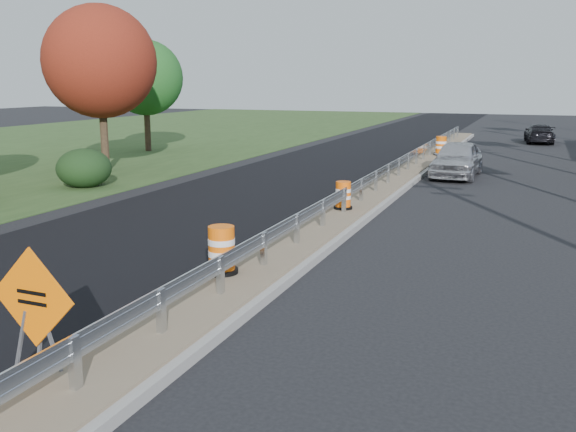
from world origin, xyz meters
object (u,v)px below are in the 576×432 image
(car_silver, at_px, (457,159))
(car_dark_far, at_px, (539,134))
(barrel_median_far, at_px, (441,146))
(caution_sign, at_px, (37,349))
(barrel_median_mid, at_px, (343,196))
(barrel_median_near, at_px, (222,251))

(car_silver, distance_m, car_dark_far, 17.97)
(car_dark_far, bearing_deg, car_silver, 75.28)
(barrel_median_far, bearing_deg, car_dark_far, 67.88)
(car_dark_far, bearing_deg, caution_sign, 76.72)
(barrel_median_mid, bearing_deg, barrel_median_far, 87.42)
(barrel_median_near, relative_size, car_dark_far, 0.22)
(caution_sign, height_order, barrel_median_mid, caution_sign)
(barrel_median_mid, height_order, car_silver, car_silver)
(barrel_median_near, xyz_separation_m, car_dark_far, (5.86, 34.62, -0.07))
(barrel_median_mid, height_order, barrel_median_far, barrel_median_far)
(barrel_median_near, xyz_separation_m, barrel_median_far, (1.10, 22.91, 0.01))
(caution_sign, bearing_deg, barrel_median_mid, 88.41)
(barrel_median_mid, relative_size, car_dark_far, 0.19)
(car_silver, bearing_deg, car_dark_far, 81.49)
(barrel_median_mid, bearing_deg, caution_sign, -93.54)
(car_silver, xyz_separation_m, car_dark_far, (3.24, 17.67, -0.15))
(caution_sign, distance_m, barrel_median_near, 4.82)
(barrel_median_near, bearing_deg, car_dark_far, 80.40)
(barrel_median_near, height_order, car_dark_far, car_dark_far)
(car_silver, relative_size, car_dark_far, 1.05)
(barrel_median_mid, bearing_deg, car_silver, 77.04)
(barrel_median_mid, relative_size, barrel_median_far, 0.85)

